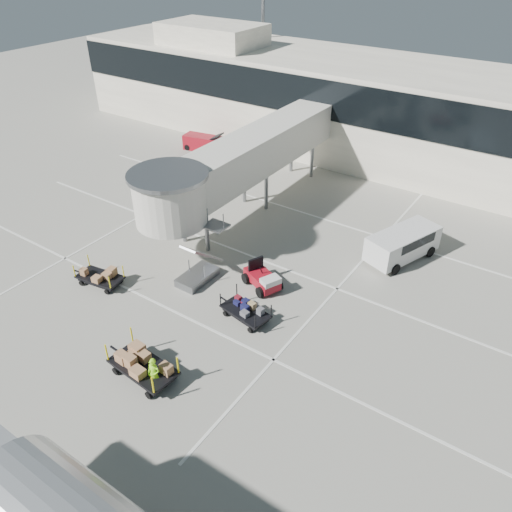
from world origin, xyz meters
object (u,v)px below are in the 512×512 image
(minivan, at_px, (404,242))
(belt_loader, at_px, (203,143))
(box_cart_far, at_px, (101,278))
(box_cart_near, at_px, (143,368))
(ground_worker, at_px, (154,374))
(suitcase_cart, at_px, (245,312))
(baggage_tug, at_px, (263,279))

(minivan, height_order, belt_loader, minivan)
(box_cart_far, height_order, minivan, minivan)
(box_cart_near, xyz_separation_m, ground_worker, (0.87, -0.15, 0.25))
(suitcase_cart, distance_m, belt_loader, 24.86)
(box_cart_far, relative_size, ground_worker, 2.00)
(ground_worker, bearing_deg, box_cart_near, 156.46)
(ground_worker, bearing_deg, belt_loader, 111.04)
(suitcase_cart, xyz_separation_m, box_cart_far, (-8.95, -2.26, 0.00))
(box_cart_near, height_order, box_cart_far, box_cart_near)
(baggage_tug, xyz_separation_m, minivan, (5.69, 7.74, 0.56))
(box_cart_near, relative_size, minivan, 0.78)
(baggage_tug, height_order, belt_loader, belt_loader)
(ground_worker, relative_size, minivan, 0.32)
(box_cart_near, relative_size, ground_worker, 2.44)
(suitcase_cart, distance_m, box_cart_far, 9.23)
(suitcase_cart, height_order, box_cart_far, same)
(box_cart_near, xyz_separation_m, belt_loader, (-15.93, 23.82, 0.09))
(box_cart_near, height_order, minivan, minivan)
(minivan, bearing_deg, box_cart_near, -90.82)
(suitcase_cart, bearing_deg, ground_worker, -85.94)
(box_cart_near, distance_m, box_cart_far, 8.37)
(ground_worker, xyz_separation_m, minivan, (5.53, 16.97, 0.28))
(belt_loader, bearing_deg, ground_worker, -64.83)
(baggage_tug, height_order, suitcase_cart, baggage_tug)
(box_cart_far, bearing_deg, belt_loader, 104.64)
(baggage_tug, bearing_deg, ground_worker, -65.42)
(box_cart_near, bearing_deg, minivan, 73.35)
(box_cart_far, xyz_separation_m, minivan, (13.82, 12.96, 0.68))
(box_cart_far, bearing_deg, baggage_tug, 24.21)
(baggage_tug, relative_size, ground_worker, 1.57)
(suitcase_cart, height_order, minivan, minivan)
(suitcase_cart, xyz_separation_m, box_cart_near, (-1.53, -6.13, 0.14))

